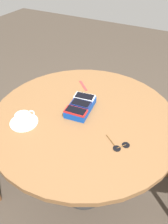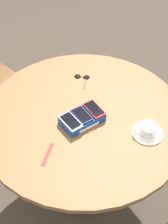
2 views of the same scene
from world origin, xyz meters
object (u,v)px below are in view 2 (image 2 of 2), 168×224
Objects in this scene: round_table at (84,127)px; coffee_cup at (148,129)px; phone_box at (82,119)px; phone_navy at (82,115)px; lanyard_strap at (48,154)px; phone_white at (71,121)px; sunglasses at (82,78)px; phone_red at (94,109)px; saucer at (147,133)px.

coffee_cup is (0.22, -0.26, 0.13)m from round_table.
phone_navy is at bearing 117.37° from phone_box.
lanyard_strap is at bearing -155.29° from phone_box.
phone_white is 0.99× the size of sunglasses.
phone_red is at bearing -34.15° from round_table.
phone_white is 1.01× the size of lanyard_strap.
phone_red reaches higher than round_table.
phone_white reaches higher than sunglasses.
lanyard_strap is at bearing -150.96° from round_table.
coffee_cup is (0.25, -0.22, -0.01)m from phone_navy.
phone_navy is (-0.00, 0.00, 0.03)m from phone_box.
saucer is at bearing -12.75° from lanyard_strap.
phone_white is 0.38m from coffee_cup.
sunglasses reaches higher than round_table.
sunglasses is at bearing 46.51° from lanyard_strap.
phone_red reaches higher than sunglasses.
saucer is (0.18, -0.23, -0.04)m from phone_red.
phone_red reaches higher than saucer.
coffee_cup is 0.85× the size of sunglasses.
round_table is at bearing 52.19° from phone_box.
phone_red is 1.16× the size of coffee_cup.
lanyard_strap is (-0.49, 0.11, -0.00)m from saucer.
phone_red is 0.34m from lanyard_strap.
saucer is at bearing -41.46° from phone_box.
saucer is at bearing -52.78° from phone_red.
coffee_cup reaches higher than round_table.
phone_red is (0.04, -0.03, 0.14)m from round_table.
lanyard_strap is at bearing -154.67° from phone_navy.
phone_navy reaches higher than sunglasses.
sunglasses is (0.23, 0.32, -0.05)m from phone_white.
phone_box is 0.08m from phone_white.
phone_white reaches higher than round_table.
phone_navy is at bearing -130.81° from round_table.
round_table is 8.13× the size of sunglasses.
sunglasses is at bearing 62.71° from phone_box.
phone_navy is 0.08m from phone_red.
phone_white is 1.01× the size of phone_red.
phone_navy is at bearing 10.43° from phone_white.
coffee_cup is 0.54m from sunglasses.
coffee_cup is at bearing -50.25° from round_table.
phone_red is at bearing 8.27° from phone_box.
phone_navy is 0.94× the size of lanyard_strap.
phone_navy is at bearing -117.67° from sunglasses.
phone_red is (0.07, 0.01, 0.03)m from phone_box.
phone_white is 0.39m from saucer.
phone_white reaches higher than phone_box.
phone_navy is 0.34m from saucer.
round_table is 8.28× the size of lanyard_strap.
sunglasses is at bearing 64.46° from round_table.
sunglasses is at bearing 99.51° from saucer.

